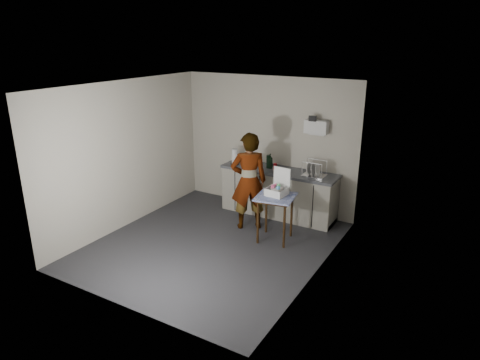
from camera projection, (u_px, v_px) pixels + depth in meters
The scene contains 15 objects.
ground at pixel (212, 245), 7.12m from camera, with size 4.00×4.00×0.00m, color #27262B.
wall_back at pixel (268, 144), 8.33m from camera, with size 3.60×0.02×2.60m, color beige.
wall_right at pixel (319, 190), 5.85m from camera, with size 0.02×4.00×2.60m, color beige.
wall_left at pixel (127, 155), 7.55m from camera, with size 0.02×4.00×2.60m, color beige.
ceiling at pixel (209, 86), 6.28m from camera, with size 3.60×4.00×0.01m, color silver.
kitchen_counter at pixel (279, 194), 8.18m from camera, with size 2.24×0.62×0.91m.
wall_shelf at pixel (316, 127), 7.65m from camera, with size 0.42×0.18×0.37m.
side_table at pixel (275, 202), 7.08m from camera, with size 0.70×0.70×0.79m.
standing_man at pixel (249, 181), 7.50m from camera, with size 0.64×0.42×1.75m, color #B2A593.
soap_bottle at pixel (270, 161), 8.08m from camera, with size 0.11×0.11×0.28m, color black.
soda_can at pixel (275, 167), 8.00m from camera, with size 0.07×0.07×0.13m, color red.
dark_bottle at pixel (268, 162), 8.10m from camera, with size 0.07×0.07×0.25m, color black.
paper_towel at pixel (235, 157), 8.33m from camera, with size 0.17×0.17×0.31m.
dish_rack at pixel (314, 173), 7.66m from camera, with size 0.40×0.30×0.28m.
bakery_box at pixel (277, 189), 7.07m from camera, with size 0.34×0.35×0.44m.
Camera 1 is at (3.61, -5.30, 3.31)m, focal length 32.00 mm.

